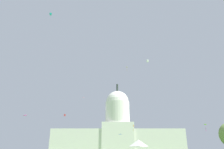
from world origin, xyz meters
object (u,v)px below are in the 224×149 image
at_px(kite_turquoise_high, 50,14).
at_px(kite_magenta_low, 21,117).
at_px(capitol_building, 117,133).
at_px(kite_pink_high, 82,98).
at_px(kite_blue_low, 120,135).
at_px(kite_gold_high, 126,67).
at_px(event_tent, 138,149).
at_px(kite_lime_low, 203,125).
at_px(kite_red_mid, 64,115).
at_px(kite_orange_low, 133,126).
at_px(kite_white_high, 147,61).

xyz_separation_m(kite_turquoise_high, kite_magenta_low, (4.54, -25.03, -49.27)).
height_order(capitol_building, kite_pink_high, capitol_building).
height_order(kite_blue_low, kite_gold_high, kite_gold_high).
relative_size(event_tent, kite_magenta_low, 3.12).
relative_size(kite_lime_low, kite_red_mid, 2.30).
bearing_deg(kite_blue_low, kite_gold_high, -81.86).
xyz_separation_m(kite_orange_low, kite_magenta_low, (-36.52, -83.26, -6.89)).
bearing_deg(kite_gold_high, kite_red_mid, -162.43).
height_order(kite_lime_low, kite_white_high, kite_white_high).
relative_size(capitol_building, kite_pink_high, 81.93).
distance_m(kite_gold_high, kite_orange_low, 37.93).
distance_m(capitol_building, kite_lime_low, 130.56).
xyz_separation_m(capitol_building, kite_gold_high, (5.02, -67.92, 36.57)).
bearing_deg(event_tent, capitol_building, 93.14).
distance_m(kite_turquoise_high, kite_white_high, 64.11).
bearing_deg(event_tent, kite_lime_low, -4.19).
height_order(kite_pink_high, kite_blue_low, kite_pink_high).
relative_size(capitol_building, kite_gold_high, 47.48).
bearing_deg(capitol_building, kite_white_high, -77.83).
xyz_separation_m(kite_pink_high, kite_blue_low, (22.45, -46.01, -26.60)).
height_order(kite_white_high, kite_magenta_low, kite_white_high).
bearing_deg(kite_magenta_low, kite_pink_high, 126.53).
height_order(kite_red_mid, kite_orange_low, kite_red_mid).
height_order(kite_lime_low, kite_red_mid, kite_red_mid).
xyz_separation_m(capitol_building, kite_red_mid, (-27.20, -98.66, 0.32)).
distance_m(kite_turquoise_high, kite_magenta_low, 55.45).
distance_m(kite_lime_low, kite_red_mid, 60.14).
bearing_deg(event_tent, kite_blue_low, 106.87).
bearing_deg(kite_turquoise_high, event_tent, 137.44).
bearing_deg(kite_pink_high, kite_white_high, 144.67).
relative_size(kite_turquoise_high, kite_white_high, 1.82).
distance_m(kite_red_mid, kite_magenta_low, 45.69).
height_order(event_tent, kite_red_mid, kite_red_mid).
distance_m(kite_blue_low, kite_white_high, 57.73).
bearing_deg(capitol_building, kite_pink_high, -111.39).
bearing_deg(kite_white_high, capitol_building, 176.56).
relative_size(event_tent, kite_white_high, 4.39).
bearing_deg(kite_red_mid, kite_pink_high, 78.94).
distance_m(kite_blue_low, kite_magenta_low, 44.95).
distance_m(kite_pink_high, kite_turquoise_high, 62.96).
relative_size(kite_orange_low, kite_white_high, 2.95).
distance_m(capitol_building, kite_gold_high, 77.30).
bearing_deg(kite_magenta_low, kite_white_high, 94.99).
bearing_deg(kite_turquoise_high, kite_white_high, -171.75).
bearing_deg(event_tent, kite_turquoise_high, 170.27).
height_order(kite_blue_low, kite_turquoise_high, kite_turquoise_high).
xyz_separation_m(kite_blue_low, kite_gold_high, (6.59, 39.43, 45.86)).
bearing_deg(capitol_building, kite_orange_low, -81.92).
xyz_separation_m(capitol_building, kite_orange_low, (8.58, -60.44, -0.44)).
bearing_deg(kite_turquoise_high, kite_orange_low, -156.47).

